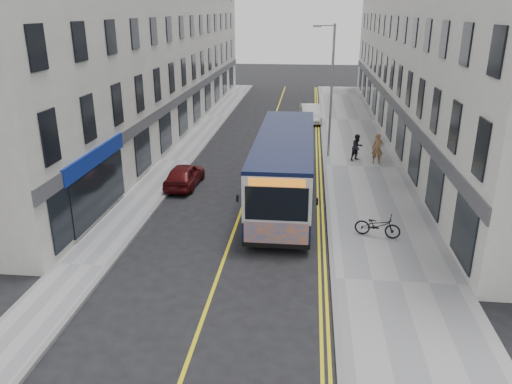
% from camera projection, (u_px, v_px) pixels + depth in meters
% --- Properties ---
extents(ground, '(140.00, 140.00, 0.00)m').
position_uv_depth(ground, '(224.00, 258.00, 18.68)').
color(ground, black).
rests_on(ground, ground).
extents(pavement_east, '(4.50, 64.00, 0.12)m').
position_uv_depth(pavement_east, '(363.00, 167.00, 29.23)').
color(pavement_east, gray).
rests_on(pavement_east, ground).
extents(pavement_west, '(2.00, 64.00, 0.12)m').
position_uv_depth(pavement_west, '(176.00, 161.00, 30.35)').
color(pavement_west, gray).
rests_on(pavement_west, ground).
extents(kerb_east, '(0.18, 64.00, 0.13)m').
position_uv_depth(kerb_east, '(325.00, 166.00, 29.45)').
color(kerb_east, slate).
rests_on(kerb_east, ground).
extents(kerb_west, '(0.18, 64.00, 0.13)m').
position_uv_depth(kerb_west, '(192.00, 162.00, 30.25)').
color(kerb_west, slate).
rests_on(kerb_west, ground).
extents(road_centre_line, '(0.12, 64.00, 0.01)m').
position_uv_depth(road_centre_line, '(257.00, 165.00, 29.87)').
color(road_centre_line, gold).
rests_on(road_centre_line, ground).
extents(road_dbl_yellow_inner, '(0.10, 64.00, 0.01)m').
position_uv_depth(road_dbl_yellow_inner, '(317.00, 167.00, 29.52)').
color(road_dbl_yellow_inner, gold).
rests_on(road_dbl_yellow_inner, ground).
extents(road_dbl_yellow_outer, '(0.10, 64.00, 0.01)m').
position_uv_depth(road_dbl_yellow_outer, '(320.00, 167.00, 29.50)').
color(road_dbl_yellow_outer, gold).
rests_on(road_dbl_yellow_outer, ground).
extents(terrace_east, '(6.00, 46.00, 13.00)m').
position_uv_depth(terrace_east, '(434.00, 44.00, 34.87)').
color(terrace_east, silver).
rests_on(terrace_east, ground).
extents(terrace_west, '(6.00, 46.00, 13.00)m').
position_uv_depth(terrace_west, '(150.00, 42.00, 36.93)').
color(terrace_west, silver).
rests_on(terrace_west, ground).
extents(streetlamp, '(1.32, 0.18, 8.00)m').
position_uv_depth(streetlamp, '(330.00, 87.00, 29.81)').
color(streetlamp, gray).
rests_on(streetlamp, ground).
extents(city_bus, '(2.66, 11.38, 3.31)m').
position_uv_depth(city_bus, '(285.00, 166.00, 23.56)').
color(city_bus, black).
rests_on(city_bus, ground).
extents(bicycle, '(1.92, 1.05, 0.96)m').
position_uv_depth(bicycle, '(378.00, 225.00, 20.05)').
color(bicycle, black).
rests_on(bicycle, pavement_east).
extents(pedestrian_near, '(0.70, 0.49, 1.81)m').
position_uv_depth(pedestrian_near, '(377.00, 149.00, 29.46)').
color(pedestrian_near, brown).
rests_on(pedestrian_near, pavement_east).
extents(pedestrian_far, '(0.99, 0.96, 1.61)m').
position_uv_depth(pedestrian_far, '(357.00, 147.00, 30.13)').
color(pedestrian_far, black).
rests_on(pedestrian_far, pavement_east).
extents(car_white, '(1.96, 4.36, 1.39)m').
position_uv_depth(car_white, '(310.00, 113.00, 41.05)').
color(car_white, silver).
rests_on(car_white, ground).
extents(car_maroon, '(1.64, 3.72, 1.24)m').
position_uv_depth(car_maroon, '(185.00, 175.00, 26.07)').
color(car_maroon, '#510D0F').
rests_on(car_maroon, ground).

